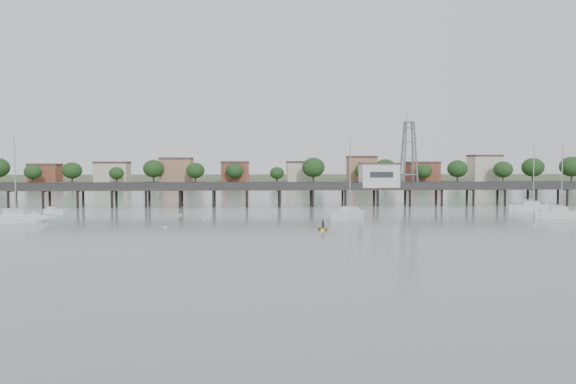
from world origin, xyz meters
name	(u,v)px	position (x,y,z in m)	size (l,w,h in m)	color
ground_plane	(273,250)	(0.00, 0.00, 0.00)	(500.00, 500.00, 0.00)	slate
pier	(263,189)	(0.00, 60.00, 3.79)	(150.00, 5.00, 5.50)	#2D2823
pier_building	(379,175)	(25.00, 60.00, 6.67)	(8.40, 5.40, 5.30)	silver
lattice_tower	(409,154)	(31.50, 60.00, 11.10)	(3.20, 3.20, 15.50)	slate
sailboat_d	(566,215)	(49.87, 30.29, 0.64)	(8.22, 4.56, 13.07)	silver
sailboat_c	(352,214)	(14.55, 33.50, 0.64)	(7.20, 8.60, 14.43)	silver
sailboat_a	(23,218)	(-37.92, 29.94, 0.64)	(9.03, 5.64, 14.36)	silver
sailboat_e	(538,208)	(51.91, 43.46, 0.64)	(8.87, 4.35, 14.06)	silver
white_tender	(55,212)	(-38.14, 44.33, 0.46)	(4.02, 2.17, 1.48)	silver
yellow_dinghy	(323,230)	(7.55, 17.35, 0.00)	(1.94, 0.56, 2.72)	yellow
dinghy_occupant	(323,230)	(7.55, 17.35, 0.00)	(0.43, 1.18, 0.28)	black
mooring_buoys	(258,221)	(-1.35, 28.77, 0.08)	(82.95, 25.08, 0.39)	beige
far_shore	(258,178)	(0.36, 239.58, 0.95)	(500.00, 170.00, 10.40)	#475133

